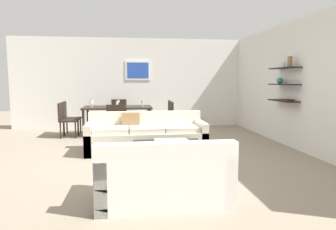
% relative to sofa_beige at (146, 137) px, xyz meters
% --- Properties ---
extents(ground_plane, '(18.00, 18.00, 0.00)m').
position_rel_sofa_beige_xyz_m(ground_plane, '(0.11, -0.34, -0.29)').
color(ground_plane, gray).
extents(back_wall_unit, '(8.40, 0.09, 2.70)m').
position_rel_sofa_beige_xyz_m(back_wall_unit, '(0.41, 3.19, 1.06)').
color(back_wall_unit, silver).
rests_on(back_wall_unit, ground).
extents(right_wall_shelf_unit, '(0.34, 8.20, 2.70)m').
position_rel_sofa_beige_xyz_m(right_wall_shelf_unit, '(3.14, 0.26, 1.06)').
color(right_wall_shelf_unit, silver).
rests_on(right_wall_shelf_unit, ground).
extents(sofa_beige, '(2.37, 0.90, 0.78)m').
position_rel_sofa_beige_xyz_m(sofa_beige, '(0.00, 0.00, 0.00)').
color(sofa_beige, beige).
rests_on(sofa_beige, ground).
extents(loveseat_white, '(1.54, 0.90, 0.78)m').
position_rel_sofa_beige_xyz_m(loveseat_white, '(0.06, -2.55, 0.00)').
color(loveseat_white, white).
rests_on(loveseat_white, ground).
extents(coffee_table, '(1.17, 1.09, 0.38)m').
position_rel_sofa_beige_xyz_m(coffee_table, '(0.31, -1.26, -0.10)').
color(coffee_table, black).
rests_on(coffee_table, ground).
extents(decorative_bowl, '(0.33, 0.33, 0.08)m').
position_rel_sofa_beige_xyz_m(decorative_bowl, '(0.41, -1.28, 0.13)').
color(decorative_bowl, '#19666B').
rests_on(decorative_bowl, coffee_table).
extents(candle_jar, '(0.08, 0.08, 0.09)m').
position_rel_sofa_beige_xyz_m(candle_jar, '(0.59, -1.24, 0.13)').
color(candle_jar, silver).
rests_on(candle_jar, coffee_table).
extents(dining_table, '(1.78, 0.91, 0.75)m').
position_rel_sofa_beige_xyz_m(dining_table, '(-0.64, 1.92, 0.39)').
color(dining_table, black).
rests_on(dining_table, ground).
extents(dining_chair_left_near, '(0.44, 0.44, 0.88)m').
position_rel_sofa_beige_xyz_m(dining_chair_left_near, '(-1.94, 1.72, 0.21)').
color(dining_chair_left_near, black).
rests_on(dining_chair_left_near, ground).
extents(dining_chair_left_far, '(0.44, 0.44, 0.88)m').
position_rel_sofa_beige_xyz_m(dining_chair_left_far, '(-1.94, 2.13, 0.21)').
color(dining_chair_left_far, black).
rests_on(dining_chair_left_far, ground).
extents(dining_chair_foot, '(0.44, 0.44, 0.88)m').
position_rel_sofa_beige_xyz_m(dining_chair_foot, '(-0.64, 1.06, 0.21)').
color(dining_chair_foot, black).
rests_on(dining_chair_foot, ground).
extents(dining_chair_right_far, '(0.44, 0.44, 0.88)m').
position_rel_sofa_beige_xyz_m(dining_chair_right_far, '(0.66, 2.13, 0.21)').
color(dining_chair_right_far, black).
rests_on(dining_chair_right_far, ground).
extents(dining_chair_right_near, '(0.44, 0.44, 0.88)m').
position_rel_sofa_beige_xyz_m(dining_chair_right_near, '(0.66, 1.72, 0.21)').
color(dining_chair_right_near, black).
rests_on(dining_chair_right_near, ground).
extents(dining_chair_head, '(0.44, 0.44, 0.88)m').
position_rel_sofa_beige_xyz_m(dining_chair_head, '(-0.64, 2.78, 0.21)').
color(dining_chair_head, black).
rests_on(dining_chair_head, ground).
extents(wine_glass_head, '(0.07, 0.07, 0.15)m').
position_rel_sofa_beige_xyz_m(wine_glass_head, '(-0.64, 2.32, 0.57)').
color(wine_glass_head, silver).
rests_on(wine_glass_head, dining_table).
extents(wine_glass_foot, '(0.06, 0.06, 0.16)m').
position_rel_sofa_beige_xyz_m(wine_glass_foot, '(-0.64, 1.53, 0.57)').
color(wine_glass_foot, silver).
rests_on(wine_glass_foot, dining_table).
extents(wine_glass_right_near, '(0.07, 0.07, 0.16)m').
position_rel_sofa_beige_xyz_m(wine_glass_right_near, '(0.02, 1.81, 0.57)').
color(wine_glass_right_near, silver).
rests_on(wine_glass_right_near, dining_table).
extents(wine_glass_right_far, '(0.08, 0.08, 0.16)m').
position_rel_sofa_beige_xyz_m(wine_glass_right_far, '(0.02, 2.03, 0.57)').
color(wine_glass_right_far, silver).
rests_on(wine_glass_right_far, dining_table).
extents(wine_glass_left_near, '(0.08, 0.08, 0.18)m').
position_rel_sofa_beige_xyz_m(wine_glass_left_near, '(-1.31, 1.81, 0.59)').
color(wine_glass_left_near, silver).
rests_on(wine_glass_left_near, dining_table).
extents(wine_glass_left_far, '(0.07, 0.07, 0.18)m').
position_rel_sofa_beige_xyz_m(wine_glass_left_far, '(-1.31, 2.03, 0.59)').
color(wine_glass_left_far, silver).
rests_on(wine_glass_left_far, dining_table).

